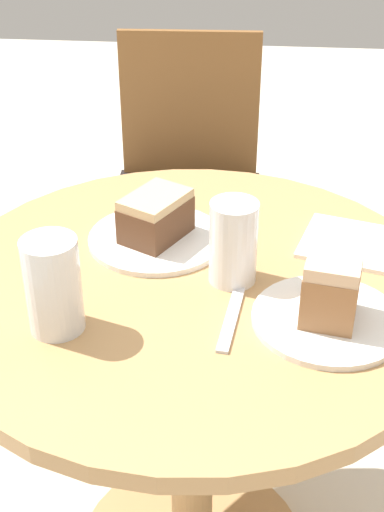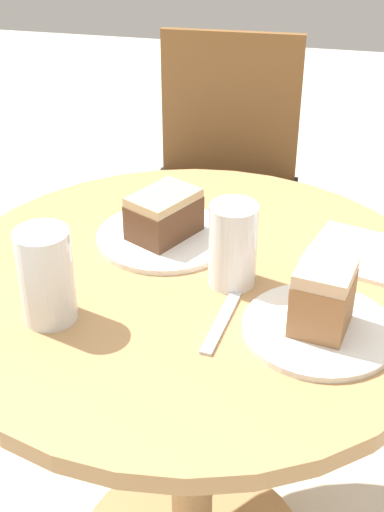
{
  "view_description": "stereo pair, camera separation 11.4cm",
  "coord_description": "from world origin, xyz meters",
  "px_view_note": "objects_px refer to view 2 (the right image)",
  "views": [
    {
      "loc": [
        0.09,
        -0.96,
        1.36
      ],
      "look_at": [
        0.0,
        0.0,
        0.76
      ],
      "focal_mm": 50.0,
      "sensor_mm": 36.0,
      "label": 1
    },
    {
      "loc": [
        0.21,
        -0.95,
        1.36
      ],
      "look_at": [
        0.0,
        0.0,
        0.76
      ],
      "focal_mm": 50.0,
      "sensor_mm": 36.0,
      "label": 2
    }
  ],
  "objects_px": {
    "cake_slice_near": "(323,297)",
    "glass_lemonade": "(47,281)",
    "chair": "(222,191)",
    "plate_near": "(319,329)",
    "cake_slice_far": "(164,214)",
    "plate_far": "(165,237)",
    "glass_water": "(232,250)"
  },
  "relations": [
    {
      "from": "cake_slice_near",
      "to": "glass_lemonade",
      "type": "height_order",
      "value": "glass_lemonade"
    },
    {
      "from": "chair",
      "to": "cake_slice_near",
      "type": "distance_m",
      "value": 1.04
    },
    {
      "from": "cake_slice_near",
      "to": "chair",
      "type": "bearing_deg",
      "value": 108.15
    },
    {
      "from": "plate_near",
      "to": "cake_slice_far",
      "type": "xyz_separation_m",
      "value": [
        -0.29,
        0.21,
        0.05
      ]
    },
    {
      "from": "plate_near",
      "to": "cake_slice_near",
      "type": "relative_size",
      "value": 2.18
    },
    {
      "from": "cake_slice_near",
      "to": "plate_far",
      "type": "bearing_deg",
      "value": 143.56
    },
    {
      "from": "plate_near",
      "to": "glass_lemonade",
      "type": "distance_m",
      "value": 0.4
    },
    {
      "from": "plate_near",
      "to": "glass_water",
      "type": "bearing_deg",
      "value": 145.68
    },
    {
      "from": "chair",
      "to": "plate_near",
      "type": "relative_size",
      "value": 3.82
    },
    {
      "from": "plate_near",
      "to": "cake_slice_near",
      "type": "height_order",
      "value": "cake_slice_near"
    },
    {
      "from": "plate_near",
      "to": "plate_far",
      "type": "distance_m",
      "value": 0.35
    },
    {
      "from": "chair",
      "to": "glass_water",
      "type": "xyz_separation_m",
      "value": [
        0.16,
        -0.84,
        0.32
      ]
    },
    {
      "from": "plate_near",
      "to": "chair",
      "type": "bearing_deg",
      "value": 108.15
    },
    {
      "from": "plate_far",
      "to": "cake_slice_far",
      "type": "bearing_deg",
      "value": 0.0
    },
    {
      "from": "chair",
      "to": "glass_lemonade",
      "type": "bearing_deg",
      "value": -97.64
    },
    {
      "from": "plate_near",
      "to": "cake_slice_far",
      "type": "relative_size",
      "value": 1.55
    },
    {
      "from": "chair",
      "to": "glass_water",
      "type": "height_order",
      "value": "chair"
    },
    {
      "from": "plate_near",
      "to": "plate_far",
      "type": "xyz_separation_m",
      "value": [
        -0.29,
        0.21,
        0.0
      ]
    },
    {
      "from": "glass_water",
      "to": "cake_slice_near",
      "type": "bearing_deg",
      "value": -34.32
    },
    {
      "from": "cake_slice_near",
      "to": "cake_slice_far",
      "type": "relative_size",
      "value": 0.71
    },
    {
      "from": "cake_slice_far",
      "to": "plate_near",
      "type": "bearing_deg",
      "value": -36.44
    },
    {
      "from": "plate_near",
      "to": "cake_slice_far",
      "type": "bearing_deg",
      "value": 143.56
    },
    {
      "from": "glass_water",
      "to": "chair",
      "type": "bearing_deg",
      "value": 100.87
    },
    {
      "from": "chair",
      "to": "cake_slice_near",
      "type": "height_order",
      "value": "chair"
    },
    {
      "from": "plate_near",
      "to": "cake_slice_near",
      "type": "xyz_separation_m",
      "value": [
        0.0,
        0.0,
        0.06
      ]
    },
    {
      "from": "plate_far",
      "to": "glass_lemonade",
      "type": "height_order",
      "value": "glass_lemonade"
    },
    {
      "from": "chair",
      "to": "cake_slice_far",
      "type": "bearing_deg",
      "value": -90.83
    },
    {
      "from": "plate_far",
      "to": "glass_water",
      "type": "bearing_deg",
      "value": -38.56
    },
    {
      "from": "cake_slice_near",
      "to": "glass_water",
      "type": "bearing_deg",
      "value": 145.68
    },
    {
      "from": "chair",
      "to": "cake_slice_far",
      "type": "height_order",
      "value": "chair"
    },
    {
      "from": "plate_far",
      "to": "cake_slice_near",
      "type": "relative_size",
      "value": 2.32
    },
    {
      "from": "cake_slice_far",
      "to": "glass_lemonade",
      "type": "relative_size",
      "value": 0.99
    }
  ]
}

